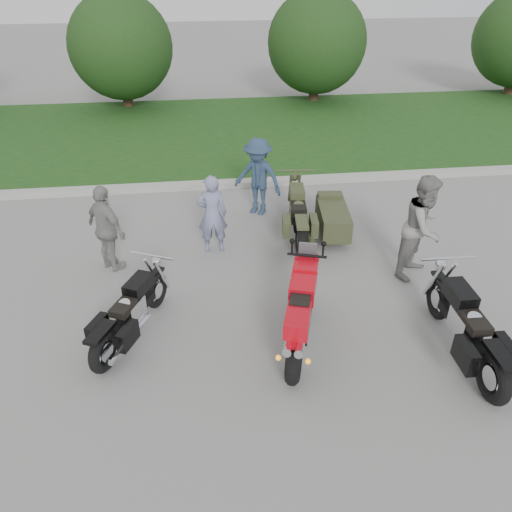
{
  "coord_description": "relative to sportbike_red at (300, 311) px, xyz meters",
  "views": [
    {
      "loc": [
        -0.62,
        -5.61,
        5.11
      ],
      "look_at": [
        0.24,
        1.32,
        0.8
      ],
      "focal_mm": 35.0,
      "sensor_mm": 36.0,
      "label": 1
    }
  ],
  "objects": [
    {
      "name": "ground",
      "position": [
        -0.73,
        -0.0,
        -0.62
      ],
      "size": [
        80.0,
        80.0,
        0.0
      ],
      "primitive_type": "plane",
      "color": "gray",
      "rests_on": "ground"
    },
    {
      "name": "person_grey",
      "position": [
        2.52,
        1.67,
        0.33
      ],
      "size": [
        1.17,
        1.16,
        1.9
      ],
      "primitive_type": "imported",
      "rotation": [
        0.0,
        0.0,
        0.75
      ],
      "color": "gray",
      "rests_on": "ground"
    },
    {
      "name": "person_back",
      "position": [
        -3.03,
        2.51,
        0.21
      ],
      "size": [
        0.97,
        0.98,
        1.66
      ],
      "primitive_type": "imported",
      "rotation": [
        0.0,
        0.0,
        2.34
      ],
      "color": "gray",
      "rests_on": "ground"
    },
    {
      "name": "sportbike_red",
      "position": [
        0.0,
        0.0,
        0.0
      ],
      "size": [
        0.87,
        2.18,
        1.06
      ],
      "rotation": [
        0.0,
        0.0,
        -0.3
      ],
      "color": "black",
      "rests_on": "ground"
    },
    {
      "name": "cruiser_sidecar",
      "position": [
        1.04,
        3.24,
        -0.19
      ],
      "size": [
        1.3,
        2.38,
        0.92
      ],
      "rotation": [
        0.0,
        0.0,
        -0.11
      ],
      "color": "black",
      "rests_on": "ground"
    },
    {
      "name": "curb",
      "position": [
        -0.73,
        6.0,
        -0.55
      ],
      "size": [
        60.0,
        0.3,
        0.15
      ],
      "primitive_type": "cube",
      "color": "#AAA7A0",
      "rests_on": "ground"
    },
    {
      "name": "tree_mid_left",
      "position": [
        -3.73,
        13.5,
        1.57
      ],
      "size": [
        3.6,
        3.6,
        4.0
      ],
      "color": "#3F2B1C",
      "rests_on": "ground"
    },
    {
      "name": "tree_mid_right",
      "position": [
        3.27,
        13.5,
        1.57
      ],
      "size": [
        3.6,
        3.6,
        4.0
      ],
      "color": "#3F2B1C",
      "rests_on": "ground"
    },
    {
      "name": "person_denim",
      "position": [
        -0.05,
        4.47,
        0.24
      ],
      "size": [
        1.28,
        1.15,
        1.72
      ],
      "primitive_type": "imported",
      "rotation": [
        0.0,
        0.0,
        -0.59
      ],
      "color": "navy",
      "rests_on": "ground"
    },
    {
      "name": "grass_strip",
      "position": [
        -0.73,
        10.15,
        -0.55
      ],
      "size": [
        60.0,
        8.0,
        0.14
      ],
      "primitive_type": "cube",
      "color": "#316121",
      "rests_on": "ground"
    },
    {
      "name": "cruiser_right",
      "position": [
        2.32,
        -0.58,
        -0.14
      ],
      "size": [
        0.41,
        2.46,
        0.95
      ],
      "rotation": [
        0.0,
        0.0,
        -0.02
      ],
      "color": "black",
      "rests_on": "ground"
    },
    {
      "name": "cruiser_left",
      "position": [
        -2.51,
        0.45,
        -0.19
      ],
      "size": [
        1.05,
        2.03,
        0.84
      ],
      "rotation": [
        0.0,
        0.0,
        -0.44
      ],
      "color": "black",
      "rests_on": "ground"
    },
    {
      "name": "person_stripe",
      "position": [
        -1.13,
        2.95,
        0.17
      ],
      "size": [
        0.58,
        0.38,
        1.58
      ],
      "primitive_type": "imported",
      "rotation": [
        0.0,
        0.0,
        3.14
      ],
      "color": "#7C82A9",
      "rests_on": "ground"
    }
  ]
}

